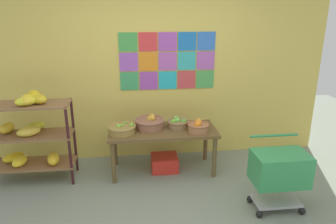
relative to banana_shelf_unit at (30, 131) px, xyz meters
name	(u,v)px	position (x,y,z in m)	size (l,w,h in m)	color
back_wall_with_art	(155,61)	(1.67, 0.60, 0.76)	(5.09, 0.07, 2.93)	#DDC255
banana_shelf_unit	(30,131)	(0.00, 0.00, 0.00)	(1.07, 0.50, 1.21)	#39171C
display_table	(163,135)	(1.73, 0.04, -0.15)	(1.46, 0.64, 0.62)	brown
fruit_basket_back_right	(178,123)	(1.95, 0.11, -0.02)	(0.31, 0.31, 0.14)	#94734A
fruit_basket_left	(150,123)	(1.56, 0.12, 0.00)	(0.41, 0.41, 0.18)	#936146
fruit_basket_centre	(122,129)	(1.17, -0.02, -0.02)	(0.38, 0.38, 0.13)	olive
fruit_basket_back_left	(198,127)	(2.19, -0.10, 0.00)	(0.29, 0.29, 0.17)	#A46E46
produce_crate_under_table	(164,163)	(1.75, 0.05, -0.59)	(0.37, 0.33, 0.21)	red
shopping_cart	(279,171)	(2.92, -1.01, -0.22)	(0.60, 0.43, 0.83)	black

